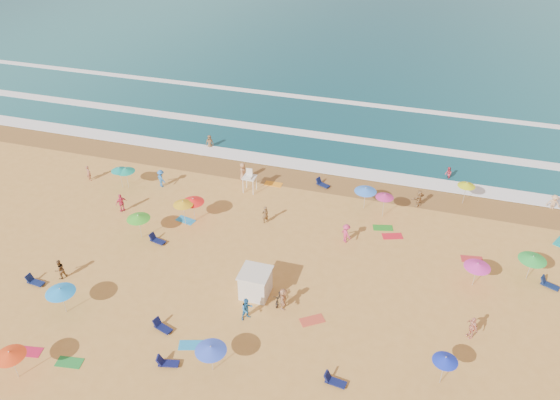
# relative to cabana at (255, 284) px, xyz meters

# --- Properties ---
(ground) EXTENTS (220.00, 220.00, 0.00)m
(ground) POSITION_rel_cabana_xyz_m (-1.84, 4.39, -1.00)
(ground) COLOR gold
(ground) RESTS_ON ground
(ocean) EXTENTS (220.00, 140.00, 0.18)m
(ocean) POSITION_rel_cabana_xyz_m (-1.84, 88.39, -1.00)
(ocean) COLOR #0C4756
(ocean) RESTS_ON ground
(wet_sand) EXTENTS (220.00, 220.00, 0.00)m
(wet_sand) POSITION_rel_cabana_xyz_m (-1.84, 16.89, -0.99)
(wet_sand) COLOR olive
(wet_sand) RESTS_ON ground
(surf_foam) EXTENTS (200.00, 18.70, 0.05)m
(surf_foam) POSITION_rel_cabana_xyz_m (-1.84, 25.71, -0.90)
(surf_foam) COLOR white
(surf_foam) RESTS_ON ground
(cabana) EXTENTS (2.00, 2.00, 2.00)m
(cabana) POSITION_rel_cabana_xyz_m (0.00, 0.00, 0.00)
(cabana) COLOR silver
(cabana) RESTS_ON ground
(cabana_roof) EXTENTS (2.20, 2.20, 0.12)m
(cabana_roof) POSITION_rel_cabana_xyz_m (0.00, 0.00, 1.06)
(cabana_roof) COLOR silver
(cabana_roof) RESTS_ON cabana
(bicycle) EXTENTS (0.69, 1.78, 0.92)m
(bicycle) POSITION_rel_cabana_xyz_m (1.90, -0.30, -0.54)
(bicycle) COLOR black
(bicycle) RESTS_ON ground
(lifeguard_stand) EXTENTS (1.20, 1.20, 2.10)m
(lifeguard_stand) POSITION_rel_cabana_xyz_m (-5.06, 13.21, 0.05)
(lifeguard_stand) COLOR white
(lifeguard_stand) RESTS_ON ground
(beach_umbrellas) EXTENTS (51.00, 29.97, 0.72)m
(beach_umbrellas) POSITION_rel_cabana_xyz_m (-0.25, 3.03, 1.08)
(beach_umbrellas) COLOR #F54114
(beach_umbrellas) RESTS_ON ground
(loungers) EXTENTS (43.10, 24.80, 0.34)m
(loungers) POSITION_rel_cabana_xyz_m (2.63, 0.70, -0.83)
(loungers) COLOR #101D51
(loungers) RESTS_ON ground
(towels) EXTENTS (35.51, 25.52, 0.03)m
(towels) POSITION_rel_cabana_xyz_m (2.11, 1.86, -0.98)
(towels) COLOR #C31843
(towels) RESTS_ON ground
(beachgoers) EXTENTS (50.70, 24.48, 2.13)m
(beachgoers) POSITION_rel_cabana_xyz_m (-0.86, 8.53, -0.19)
(beachgoers) COLOR #E23864
(beachgoers) RESTS_ON ground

